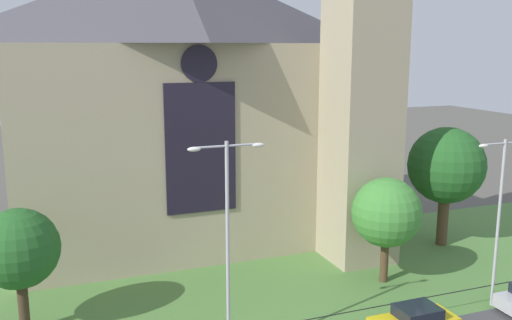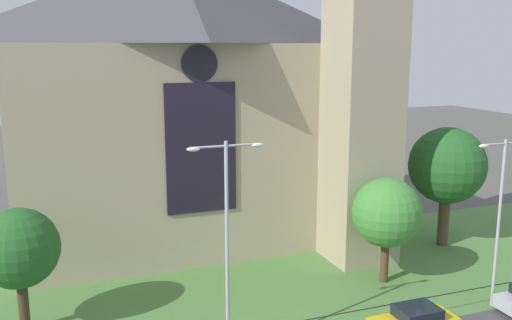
{
  "view_description": "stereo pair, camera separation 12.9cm",
  "coord_description": "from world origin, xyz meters",
  "px_view_note": "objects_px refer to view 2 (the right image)",
  "views": [
    {
      "loc": [
        -11.69,
        -19.74,
        13.78
      ],
      "look_at": [
        -1.1,
        8.0,
        7.82
      ],
      "focal_mm": 39.7,
      "sensor_mm": 36.0,
      "label": 1
    },
    {
      "loc": [
        -11.57,
        -19.79,
        13.78
      ],
      "look_at": [
        -1.1,
        8.0,
        7.82
      ],
      "focal_mm": 39.7,
      "sensor_mm": 36.0,
      "label": 2
    }
  ],
  "objects_px": {
    "church_building": "(191,98)",
    "tree_right_far": "(447,166)",
    "tree_left_near": "(19,249)",
    "streetlamp_near": "(227,228)",
    "tree_right_near": "(387,213)",
    "streetlamp_far": "(500,204)"
  },
  "relations": [
    {
      "from": "tree_left_near",
      "to": "streetlamp_near",
      "type": "xyz_separation_m",
      "value": [
        8.6,
        -5.85,
        1.87
      ]
    },
    {
      "from": "church_building",
      "to": "tree_left_near",
      "type": "relative_size",
      "value": 4.15
    },
    {
      "from": "streetlamp_far",
      "to": "church_building",
      "type": "bearing_deg",
      "value": 127.62
    },
    {
      "from": "tree_left_near",
      "to": "streetlamp_far",
      "type": "relative_size",
      "value": 0.69
    },
    {
      "from": "tree_left_near",
      "to": "tree_right_far",
      "type": "height_order",
      "value": "tree_right_far"
    },
    {
      "from": "tree_left_near",
      "to": "church_building",
      "type": "bearing_deg",
      "value": 42.62
    },
    {
      "from": "tree_right_far",
      "to": "streetlamp_far",
      "type": "bearing_deg",
      "value": -113.16
    },
    {
      "from": "tree_right_near",
      "to": "tree_left_near",
      "type": "bearing_deg",
      "value": 177.02
    },
    {
      "from": "church_building",
      "to": "tree_right_far",
      "type": "relative_size",
      "value": 3.1
    },
    {
      "from": "tree_left_near",
      "to": "tree_right_far",
      "type": "xyz_separation_m",
      "value": [
        27.42,
        3.04,
        1.4
      ]
    },
    {
      "from": "streetlamp_near",
      "to": "tree_right_near",
      "type": "bearing_deg",
      "value": 23.05
    },
    {
      "from": "church_building",
      "to": "tree_right_far",
      "type": "xyz_separation_m",
      "value": [
        16.24,
        -7.25,
        -4.59
      ]
    },
    {
      "from": "church_building",
      "to": "tree_right_near",
      "type": "relative_size",
      "value": 4.1
    },
    {
      "from": "tree_right_far",
      "to": "streetlamp_near",
      "type": "distance_m",
      "value": 20.81
    },
    {
      "from": "tree_right_near",
      "to": "streetlamp_far",
      "type": "distance_m",
      "value": 6.24
    },
    {
      "from": "tree_right_near",
      "to": "streetlamp_near",
      "type": "relative_size",
      "value": 0.64
    },
    {
      "from": "church_building",
      "to": "streetlamp_near",
      "type": "xyz_separation_m",
      "value": [
        -2.57,
        -16.14,
        -4.12
      ]
    },
    {
      "from": "church_building",
      "to": "tree_right_near",
      "type": "bearing_deg",
      "value": -52.31
    },
    {
      "from": "church_building",
      "to": "streetlamp_near",
      "type": "bearing_deg",
      "value": -99.06
    },
    {
      "from": "streetlamp_far",
      "to": "tree_right_near",
      "type": "bearing_deg",
      "value": 127.47
    },
    {
      "from": "church_building",
      "to": "streetlamp_far",
      "type": "relative_size",
      "value": 2.85
    },
    {
      "from": "tree_right_far",
      "to": "streetlamp_near",
      "type": "height_order",
      "value": "streetlamp_near"
    }
  ]
}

